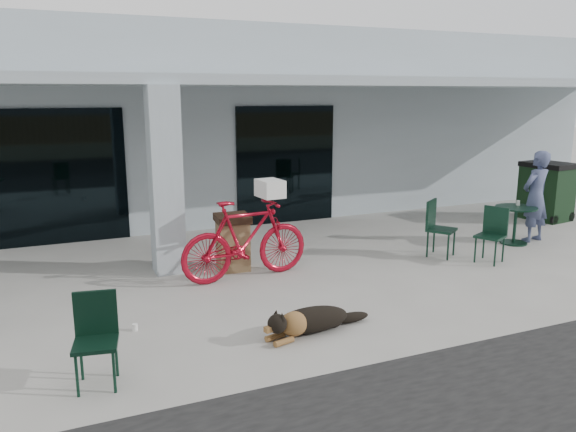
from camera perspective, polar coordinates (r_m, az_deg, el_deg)
name	(u,v)px	position (r m, az deg, el deg)	size (l,w,h in m)	color
ground	(305,304)	(8.23, 1.79, -8.89)	(80.00, 80.00, 0.00)	#A2A099
building	(175,121)	(15.80, -11.43, 9.48)	(22.00, 7.00, 4.50)	#A7B4BD
storefront_glass_left	(53,178)	(12.04, -22.75, 3.62)	(2.80, 0.06, 2.70)	black
storefront_glass_right	(286,165)	(13.06, -0.22, 5.19)	(2.40, 0.06, 2.70)	black
column	(166,181)	(9.52, -12.34, 3.49)	(0.50, 0.50, 3.12)	#A7B4BD
overhang	(227,81)	(11.04, -6.21, 13.48)	(22.00, 2.80, 0.18)	#A7B4BD
bicycle	(246,239)	(9.14, -4.33, -2.39)	(0.62, 2.20, 1.32)	#A10D1F
laundry_basket	(270,188)	(9.16, -1.84, 2.81)	(0.48, 0.36, 0.28)	white
dog	(312,318)	(7.23, 2.44, -10.34)	(1.16, 0.39, 0.39)	black
cup_near_dog	(135,327)	(7.60, -15.28, -10.85)	(0.07, 0.07, 0.09)	white
cafe_chair_near	(96,342)	(6.21, -18.97, -12.05)	(0.44, 0.48, 0.98)	black
cafe_table_far	(515,225)	(12.19, 22.05, -0.88)	(0.81, 0.81, 0.76)	black
cafe_chair_far_a	(442,229)	(10.77, 15.34, -1.27)	(0.47, 0.52, 1.05)	black
cafe_chair_far_b	(490,236)	(10.66, 19.86, -1.88)	(0.45, 0.49, 0.99)	black
person	(536,196)	(12.46, 23.85, 1.83)	(0.68, 0.45, 1.86)	#465076
cup_on_table	(518,203)	(12.28, 22.33, 1.25)	(0.07, 0.07, 0.10)	white
trash_receptacle	(233,242)	(9.68, -5.62, -2.66)	(0.57, 0.57, 0.97)	olive
wheeled_bin	(546,191)	(14.81, 24.76, 2.32)	(0.85, 1.08, 1.38)	black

